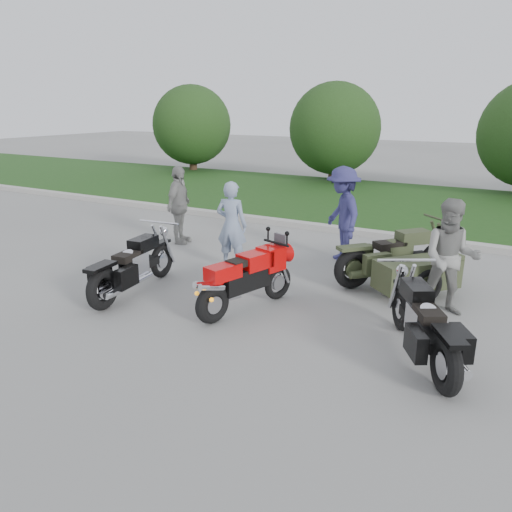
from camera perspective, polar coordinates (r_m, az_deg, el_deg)
The scene contains 13 objects.
ground at distance 7.86m, azimuth -6.62°, elevation -6.69°, with size 80.00×80.00×0.00m, color gray.
curb at distance 12.91m, azimuth 9.15°, elevation 3.05°, with size 60.00×0.30×0.15m, color #AAA8A0.
grass_strip at distance 16.79m, azimuth 14.18°, elevation 5.95°, with size 60.00×8.00×0.14m, color #29501B.
tree_far_left at distance 24.02m, azimuth -7.34°, elevation 14.63°, with size 3.60×3.60×4.00m.
tree_mid_left at distance 20.64m, azimuth 8.98°, elevation 14.19°, with size 3.60×3.60×4.00m.
sportbike_red at distance 7.76m, azimuth -1.27°, elevation -2.50°, with size 0.77×1.95×0.95m.
cruiser_left at distance 8.75m, azimuth -14.09°, elevation -1.37°, with size 0.55×2.36×0.91m.
cruiser_right at distance 6.65m, azimuth 18.76°, elevation -7.78°, with size 1.31×2.09×0.90m.
cruiser_sidecar at distance 8.98m, azimuth 16.74°, elevation -1.22°, with size 2.07×2.26×0.95m.
person_stripe at distance 9.78m, azimuth -2.80°, elevation 3.53°, with size 0.63×0.42×1.74m, color #8294B1.
person_grey at distance 8.13m, azimuth 21.36°, elevation -0.21°, with size 0.88×0.68×1.81m, color gray.
person_denim at distance 10.39m, azimuth 9.84°, elevation 4.71°, with size 1.26×0.72×1.95m, color navy.
person_back at distance 11.70m, azimuth -8.79°, elevation 5.74°, with size 1.05×0.44×1.80m, color gray.
Camera 1 is at (4.30, -5.78, 3.15)m, focal length 35.00 mm.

